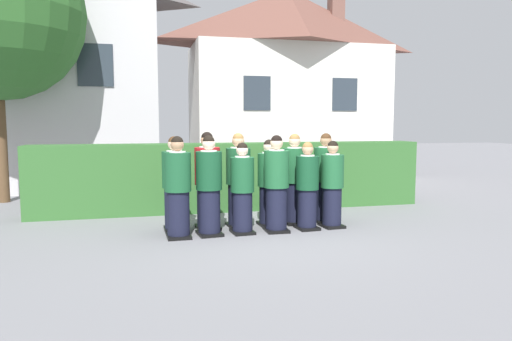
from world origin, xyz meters
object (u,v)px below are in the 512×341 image
(student_front_row_3, at_px, (276,186))
(student_front_row_5, at_px, (332,186))
(student_front_row_2, at_px, (242,190))
(student_rear_row_5, at_px, (325,180))
(student_front_row_4, at_px, (307,188))
(student_rear_row_2, at_px, (238,182))
(student_front_row_0, at_px, (178,190))
(student_front_row_1, at_px, (209,188))
(student_rear_row_3, at_px, (269,185))
(student_rear_row_4, at_px, (294,181))
(student_rear_row_0, at_px, (175,186))
(student_in_red_blazer, at_px, (207,183))

(student_front_row_3, distance_m, student_front_row_5, 1.08)
(student_front_row_2, relative_size, student_rear_row_5, 0.92)
(student_front_row_3, bearing_deg, student_front_row_4, 3.44)
(student_rear_row_2, bearing_deg, student_front_row_0, -153.22)
(student_front_row_1, xyz_separation_m, student_front_row_3, (1.17, -0.01, -0.00))
(student_rear_row_5, bearing_deg, student_rear_row_3, -178.43)
(student_rear_row_3, bearing_deg, student_rear_row_4, 6.52)
(student_front_row_1, height_order, student_front_row_5, student_front_row_1)
(student_front_row_1, distance_m, student_front_row_2, 0.57)
(student_front_row_4, xyz_separation_m, student_rear_row_2, (-1.15, 0.49, 0.08))
(student_front_row_0, relative_size, student_rear_row_3, 1.06)
(student_front_row_5, xyz_separation_m, student_rear_row_3, (-1.08, 0.41, 0.01))
(student_front_row_2, relative_size, student_rear_row_0, 0.94)
(student_front_row_2, xyz_separation_m, student_rear_row_5, (1.73, 0.52, 0.07))
(student_front_row_1, xyz_separation_m, student_rear_row_5, (2.30, 0.51, 0.01))
(student_front_row_4, bearing_deg, student_front_row_0, -178.06)
(student_rear_row_0, distance_m, student_rear_row_4, 2.22)
(student_front_row_1, bearing_deg, student_rear_row_2, 40.19)
(student_front_row_4, relative_size, student_rear_row_2, 0.91)
(student_front_row_4, relative_size, student_rear_row_0, 0.94)
(student_in_red_blazer, distance_m, student_rear_row_4, 1.64)
(student_rear_row_4, bearing_deg, student_rear_row_2, -178.86)
(student_rear_row_2, bearing_deg, student_front_row_1, -139.81)
(student_front_row_5, distance_m, student_rear_row_2, 1.70)
(student_rear_row_0, bearing_deg, student_rear_row_3, 0.29)
(student_front_row_1, relative_size, student_front_row_2, 1.08)
(student_front_row_5, bearing_deg, student_rear_row_0, 171.82)
(student_front_row_0, height_order, student_in_red_blazer, student_in_red_blazer)
(student_in_red_blazer, height_order, student_rear_row_5, student_in_red_blazer)
(student_front_row_3, xyz_separation_m, student_rear_row_2, (-0.56, 0.53, 0.01))
(student_front_row_5, bearing_deg, student_front_row_4, -174.51)
(student_front_row_5, bearing_deg, student_front_row_0, -177.42)
(student_rear_row_4, height_order, student_rear_row_5, student_rear_row_5)
(student_rear_row_2, bearing_deg, student_rear_row_4, 1.14)
(student_front_row_0, distance_m, student_front_row_4, 2.28)
(student_front_row_2, relative_size, student_rear_row_4, 0.92)
(student_front_row_0, distance_m, student_rear_row_0, 0.53)
(student_front_row_5, distance_m, student_rear_row_0, 2.82)
(student_rear_row_4, bearing_deg, student_front_row_5, -39.60)
(student_front_row_0, height_order, student_rear_row_5, student_rear_row_5)
(student_front_row_0, relative_size, student_rear_row_4, 0.99)
(student_rear_row_4, bearing_deg, student_front_row_1, -162.35)
(student_rear_row_2, bearing_deg, student_rear_row_0, -177.72)
(student_front_row_2, height_order, student_in_red_blazer, student_in_red_blazer)
(student_rear_row_5, bearing_deg, student_rear_row_4, 177.40)
(student_rear_row_3, bearing_deg, student_front_row_5, -20.82)
(student_front_row_5, distance_m, student_rear_row_5, 0.45)
(student_front_row_5, bearing_deg, student_rear_row_2, 164.79)
(student_rear_row_2, height_order, student_rear_row_5, student_rear_row_2)
(student_rear_row_2, bearing_deg, student_front_row_2, -94.42)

